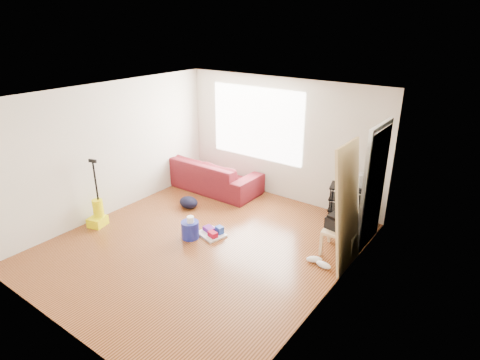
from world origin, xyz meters
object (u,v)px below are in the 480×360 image
Objects in this scene: bucket at (191,238)px; cleaning_tray at (212,233)px; tv_stand at (349,204)px; backpack at (189,207)px; sofa at (210,188)px; vacuum at (98,214)px; side_table at (341,233)px.

cleaning_tray is (0.26, 0.29, 0.05)m from bucket.
tv_stand is 2.57× the size of bucket.
sofa is at bearing 112.29° from backpack.
tv_stand is at bearing 22.60° from vacuum.
tv_stand is (3.12, 0.27, 0.36)m from sofa.
cleaning_tray is (1.40, -1.60, 0.05)m from sofa.
bucket is 1.82m from vacuum.
bucket is (1.15, -1.89, 0.00)m from sofa.
sofa reaches higher than cleaning_tray.
side_table reaches higher than cleaning_tray.
sofa is 1.07m from backpack.
bucket is at bearing -131.29° from cleaning_tray.
vacuum is at bearing 78.32° from sofa.
bucket is 0.57× the size of cleaning_tray.
bucket is (-1.97, -2.16, -0.36)m from tv_stand.
tv_stand is 1.95× the size of backpack.
bucket is 0.24× the size of vacuum.
vacuum is (-3.65, -2.82, -0.13)m from tv_stand.
vacuum reaches higher than sofa.
cleaning_tray is at bearing -148.08° from tv_stand.
tv_stand reaches higher than cleaning_tray.
vacuum is at bearing -157.85° from tv_stand.
backpack is at bearing -170.81° from tv_stand.
side_table is 4.32m from vacuum.
backpack is at bearing 134.28° from bucket.
bucket is at bearing -39.95° from backpack.
backpack is (-3.12, -0.23, -0.36)m from side_table.
tv_stand is 1.36× the size of side_table.
vacuum is at bearing -158.60° from bucket.
bucket is (-2.27, -1.09, -0.36)m from side_table.
tv_stand is 3.12m from backpack.
side_table is 2.19m from cleaning_tray.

